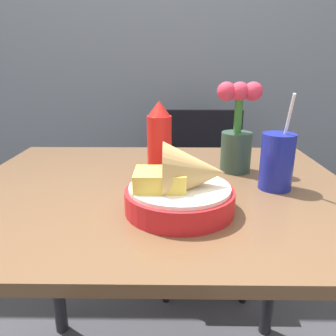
% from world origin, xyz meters
% --- Properties ---
extents(wall_window, '(7.00, 0.06, 2.60)m').
position_xyz_m(wall_window, '(0.00, 1.18, 1.30)').
color(wall_window, slate).
rests_on(wall_window, ground_plane).
extents(dining_table, '(0.97, 0.78, 0.78)m').
position_xyz_m(dining_table, '(0.00, 0.00, 0.65)').
color(dining_table, brown).
rests_on(dining_table, ground_plane).
extents(chair_far_window, '(0.40, 0.40, 0.85)m').
position_xyz_m(chair_far_window, '(0.19, 0.78, 0.51)').
color(chair_far_window, black).
rests_on(chair_far_window, ground_plane).
extents(food_basket, '(0.23, 0.23, 0.15)m').
position_xyz_m(food_basket, '(0.06, -0.15, 0.83)').
color(food_basket, red).
rests_on(food_basket, dining_table).
extents(ketchup_bottle, '(0.07, 0.07, 0.20)m').
position_xyz_m(ketchup_bottle, '(-0.00, 0.09, 0.87)').
color(ketchup_bottle, red).
rests_on(ketchup_bottle, dining_table).
extents(drink_cup, '(0.08, 0.08, 0.23)m').
position_xyz_m(drink_cup, '(0.29, -0.02, 0.84)').
color(drink_cup, '#192399').
rests_on(drink_cup, dining_table).
extents(flower_vase, '(0.12, 0.08, 0.25)m').
position_xyz_m(flower_vase, '(0.21, 0.12, 0.89)').
color(flower_vase, '#2D4738').
rests_on(flower_vase, dining_table).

